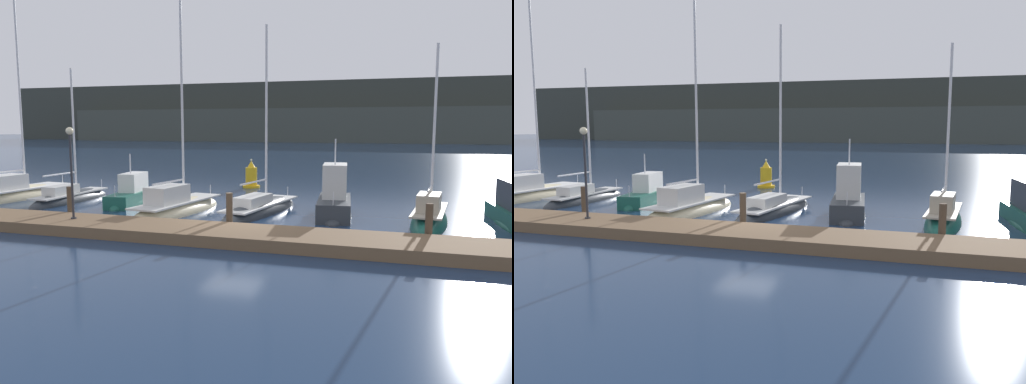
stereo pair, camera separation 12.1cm
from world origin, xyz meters
TOP-DOWN VIEW (x-y plane):
  - ground_plane at (0.00, 0.00)m, footprint 400.00×400.00m
  - dock at (0.00, -2.05)m, footprint 39.86×2.80m
  - mooring_pile_1 at (-7.96, -0.40)m, footprint 0.28×0.28m
  - mooring_pile_2 at (0.00, -0.40)m, footprint 0.28×0.28m
  - mooring_pile_3 at (7.96, -0.40)m, footprint 0.28×0.28m
  - sailboat_berth_1 at (-15.84, 4.63)m, footprint 3.24×8.40m
  - sailboat_berth_2 at (-11.87, 4.61)m, footprint 1.59×6.79m
  - motorboat_berth_3 at (-7.86, 4.74)m, footprint 2.11×4.93m
  - sailboat_berth_4 at (-4.14, 2.99)m, footprint 2.93×7.56m
  - sailboat_berth_5 at (-0.06, 4.34)m, footprint 2.95×7.82m
  - motorboat_berth_6 at (3.69, 4.48)m, footprint 2.30×5.24m
  - sailboat_berth_7 at (8.11, 3.48)m, footprint 2.14×5.85m
  - channel_buoy at (-3.78, 14.25)m, footprint 1.26×1.26m
  - dock_lamppost at (-6.59, -1.97)m, footprint 0.32×0.32m
  - hillside_backdrop at (-3.38, 125.22)m, footprint 240.00×23.00m

SIDE VIEW (x-z plane):
  - ground_plane at x=0.00m, z-range 0.00..0.00m
  - sailboat_berth_5 at x=-0.06m, z-range -5.00..5.19m
  - sailboat_berth_2 at x=-11.87m, z-range -4.12..4.32m
  - sailboat_berth_7 at x=8.11m, z-range -4.29..4.56m
  - sailboat_berth_1 at x=-15.84m, z-range -6.48..6.79m
  - sailboat_berth_4 at x=-4.14m, z-range -5.51..5.83m
  - dock at x=0.00m, z-range 0.00..0.45m
  - motorboat_berth_3 at x=-7.86m, z-range -1.48..2.04m
  - motorboat_berth_6 at x=3.69m, z-range -1.72..2.70m
  - mooring_pile_3 at x=7.96m, z-range 0.00..1.56m
  - channel_buoy at x=-3.78m, z-range -0.25..1.82m
  - mooring_pile_1 at x=-7.96m, z-range 0.00..1.61m
  - mooring_pile_2 at x=0.00m, z-range 0.00..1.64m
  - dock_lamppost at x=-6.59m, z-range 1.12..5.04m
  - hillside_backdrop at x=-3.38m, z-range -0.65..16.26m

